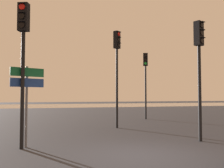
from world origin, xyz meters
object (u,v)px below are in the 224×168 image
object	(u,v)px
traffic_light_near_right	(199,57)
traffic_light_near_left	(23,47)
direction_sign_post	(27,91)
traffic_light_far_right	(146,73)
traffic_light_center	(117,61)

from	to	relation	value
traffic_light_near_right	traffic_light_near_left	size ratio (longest dim) A/B	0.96
traffic_light_near_left	direction_sign_post	size ratio (longest dim) A/B	1.77
traffic_light_far_right	traffic_light_near_right	bearing A→B (deg)	103.25
traffic_light_near_right	traffic_light_center	size ratio (longest dim) A/B	0.88
traffic_light_near_right	direction_sign_post	xyz separation A→B (m)	(-6.04, 0.54, -1.27)
traffic_light_far_right	traffic_light_near_right	world-z (taller)	traffic_light_far_right
traffic_light_near_left	traffic_light_center	xyz separation A→B (m)	(4.31, 4.05, 0.26)
traffic_light_center	direction_sign_post	world-z (taller)	traffic_light_center
traffic_light_near_right	traffic_light_center	distance (m)	4.78
traffic_light_far_right	traffic_light_center	size ratio (longest dim) A/B	0.93
traffic_light_near_left	traffic_light_center	bearing A→B (deg)	-115.75
traffic_light_near_left	traffic_light_far_right	bearing A→B (deg)	-112.40
traffic_light_near_right	direction_sign_post	distance (m)	6.19
traffic_light_near_right	traffic_light_center	world-z (taller)	traffic_light_center
traffic_light_far_right	traffic_light_near_right	xyz separation A→B (m)	(-1.47, -8.41, -0.17)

